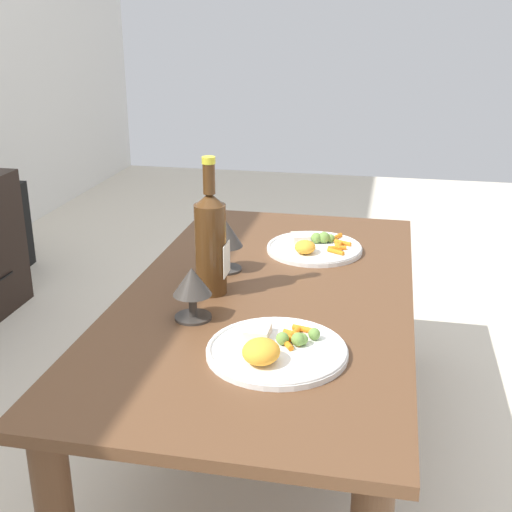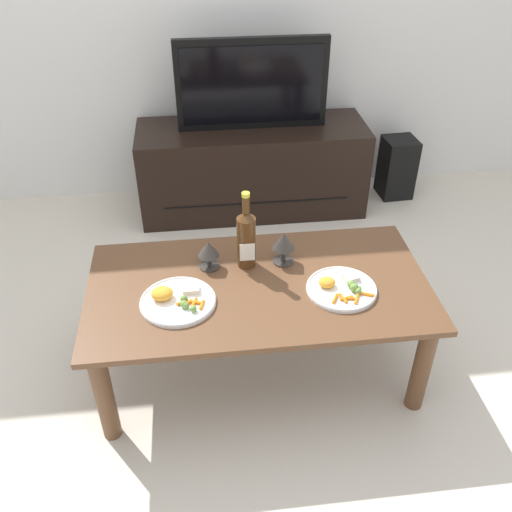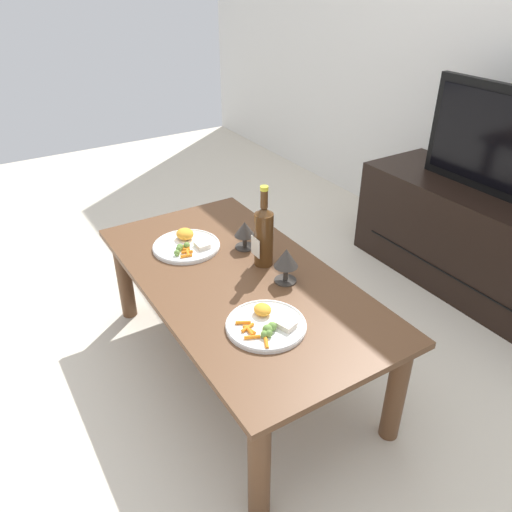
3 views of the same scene
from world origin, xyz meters
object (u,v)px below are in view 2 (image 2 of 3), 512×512
object	(u,v)px
dining_table	(258,299)
tv_screen	(252,84)
goblet_left	(209,250)
floor_speaker	(397,167)
wine_bottle	(246,237)
tv_stand	(252,169)
goblet_right	(284,242)
dinner_plate_right	(342,288)
dinner_plate_left	(177,300)

from	to	relation	value
dining_table	tv_screen	bearing A→B (deg)	84.57
goblet_left	tv_screen	bearing A→B (deg)	75.59
floor_speaker	wine_bottle	world-z (taller)	wine_bottle
tv_stand	goblet_left	world-z (taller)	goblet_left
tv_stand	floor_speaker	bearing A→B (deg)	2.96
dining_table	tv_stand	distance (m)	1.37
tv_stand	goblet_right	world-z (taller)	goblet_right
tv_stand	goblet_right	size ratio (longest dim) A/B	9.60
tv_screen	wine_bottle	size ratio (longest dim) A/B	2.54
goblet_right	dinner_plate_right	bearing A→B (deg)	-47.54
tv_stand	tv_screen	distance (m)	0.52
dinner_plate_right	goblet_left	bearing A→B (deg)	156.88
floor_speaker	dinner_plate_right	size ratio (longest dim) A/B	1.42
goblet_right	dinner_plate_right	xyz separation A→B (m)	(0.19, -0.21, -0.08)
tv_stand	tv_screen	size ratio (longest dim) A/B	1.59
floor_speaker	wine_bottle	bearing A→B (deg)	-134.58
wine_bottle	dinner_plate_left	distance (m)	0.37
goblet_left	floor_speaker	bearing A→B (deg)	45.38
goblet_right	dinner_plate_left	xyz separation A→B (m)	(-0.44, -0.21, -0.08)
tv_screen	goblet_right	size ratio (longest dim) A/B	6.05
floor_speaker	goblet_left	world-z (taller)	goblet_left
tv_stand	tv_screen	xyz separation A→B (m)	(0.00, -0.00, 0.52)
dinner_plate_left	dinner_plate_right	bearing A→B (deg)	-0.20
tv_screen	dinner_plate_left	distance (m)	1.53
goblet_right	goblet_left	bearing A→B (deg)	180.00
wine_bottle	goblet_right	bearing A→B (deg)	0.90
tv_stand	goblet_left	xyz separation A→B (m)	(-0.31, -1.22, 0.27)
floor_speaker	dinner_plate_left	size ratio (longest dim) A/B	1.36
tv_screen	floor_speaker	world-z (taller)	tv_screen
goblet_left	goblet_right	xyz separation A→B (m)	(0.30, 0.00, 0.01)
tv_stand	floor_speaker	world-z (taller)	tv_stand
goblet_left	dinner_plate_left	bearing A→B (deg)	-122.19
goblet_left	goblet_right	bearing A→B (deg)	0.00
wine_bottle	dinner_plate_right	distance (m)	0.42
dinner_plate_right	tv_stand	bearing A→B (deg)	97.31
tv_screen	goblet_right	bearing A→B (deg)	-90.49
wine_bottle	goblet_left	bearing A→B (deg)	179.10
wine_bottle	dinner_plate_right	world-z (taller)	wine_bottle
dining_table	goblet_right	size ratio (longest dim) A/B	9.47
tv_stand	goblet_right	xyz separation A→B (m)	(-0.01, -1.22, 0.29)
goblet_left	dinner_plate_right	bearing A→B (deg)	-23.12
dining_table	floor_speaker	bearing A→B (deg)	52.79
dining_table	floor_speaker	world-z (taller)	dining_table
tv_screen	dinner_plate_right	size ratio (longest dim) A/B	3.14
wine_bottle	goblet_left	size ratio (longest dim) A/B	2.76
tv_stand	floor_speaker	size ratio (longest dim) A/B	3.49
floor_speaker	goblet_right	size ratio (longest dim) A/B	2.75
tv_screen	dinner_plate_right	world-z (taller)	tv_screen
dinner_plate_left	dinner_plate_right	size ratio (longest dim) A/B	1.05
dinner_plate_left	goblet_left	bearing A→B (deg)	57.81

